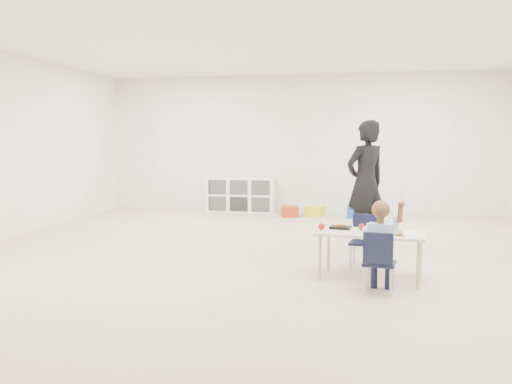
% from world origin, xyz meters
% --- Properties ---
extents(room, '(9.00, 9.02, 2.80)m').
position_xyz_m(room, '(0.00, 0.00, 1.40)').
color(room, beige).
rests_on(room, ground).
extents(table, '(1.18, 0.71, 0.51)m').
position_xyz_m(table, '(1.33, -0.83, 0.26)').
color(table, beige).
rests_on(table, ground).
extents(chair_near, '(0.33, 0.32, 0.61)m').
position_xyz_m(chair_near, '(1.40, -1.34, 0.31)').
color(chair_near, black).
rests_on(chair_near, ground).
extents(chair_far, '(0.33, 0.32, 0.61)m').
position_xyz_m(chair_far, '(1.26, -0.32, 0.31)').
color(chair_far, black).
rests_on(chair_far, ground).
extents(child, '(0.46, 0.46, 0.96)m').
position_xyz_m(child, '(1.40, -1.34, 0.48)').
color(child, '#B4C7F4').
rests_on(child, chair_near).
extents(lunch_tray_near, '(0.24, 0.19, 0.03)m').
position_xyz_m(lunch_tray_near, '(1.44, -0.78, 0.52)').
color(lunch_tray_near, black).
rests_on(lunch_tray_near, table).
extents(lunch_tray_far, '(0.24, 0.19, 0.03)m').
position_xyz_m(lunch_tray_far, '(1.01, -0.67, 0.52)').
color(lunch_tray_far, black).
rests_on(lunch_tray_far, table).
extents(milk_carton, '(0.08, 0.08, 0.10)m').
position_xyz_m(milk_carton, '(1.32, -0.95, 0.56)').
color(milk_carton, white).
rests_on(milk_carton, table).
extents(bread_roll, '(0.09, 0.09, 0.07)m').
position_xyz_m(bread_roll, '(1.60, -1.00, 0.54)').
color(bread_roll, tan).
rests_on(bread_roll, table).
extents(apple_near, '(0.07, 0.07, 0.07)m').
position_xyz_m(apple_near, '(1.24, -0.73, 0.54)').
color(apple_near, maroon).
rests_on(apple_near, table).
extents(apple_far, '(0.07, 0.07, 0.07)m').
position_xyz_m(apple_far, '(0.81, -0.78, 0.54)').
color(apple_far, maroon).
rests_on(apple_far, table).
extents(cubby_shelf, '(1.40, 0.40, 0.70)m').
position_xyz_m(cubby_shelf, '(-1.20, 4.28, 0.35)').
color(cubby_shelf, white).
rests_on(cubby_shelf, ground).
extents(adult, '(0.76, 0.73, 1.75)m').
position_xyz_m(adult, '(1.29, 1.16, 0.87)').
color(adult, black).
rests_on(adult, ground).
extents(bin_red, '(0.40, 0.47, 0.20)m').
position_xyz_m(bin_red, '(-0.12, 3.79, 0.10)').
color(bin_red, red).
rests_on(bin_red, ground).
extents(bin_yellow, '(0.40, 0.47, 0.20)m').
position_xyz_m(bin_yellow, '(0.36, 3.94, 0.10)').
color(bin_yellow, yellow).
rests_on(bin_yellow, ground).
extents(bin_blue, '(0.41, 0.50, 0.23)m').
position_xyz_m(bin_blue, '(1.18, 3.92, 0.11)').
color(bin_blue, '#163EA8').
rests_on(bin_blue, ground).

